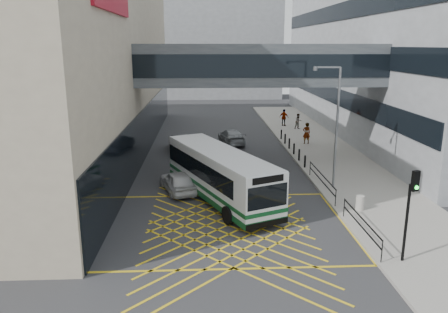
{
  "coord_description": "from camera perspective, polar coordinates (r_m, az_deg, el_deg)",
  "views": [
    {
      "loc": [
        -1.16,
        -20.67,
        8.96
      ],
      "look_at": [
        0.0,
        4.0,
        2.6
      ],
      "focal_mm": 35.0,
      "sensor_mm": 36.0,
      "label": 1
    }
  ],
  "objects": [
    {
      "name": "car_silver",
      "position": [
        40.46,
        1.01,
        2.69
      ],
      "size": [
        2.6,
        4.88,
        1.45
      ],
      "primitive_type": "imported",
      "rotation": [
        0.0,
        0.0,
        3.28
      ],
      "color": "gray",
      "rests_on": "ground"
    },
    {
      "name": "car_dark",
      "position": [
        38.08,
        -5.7,
        1.85
      ],
      "size": [
        2.66,
        4.81,
        1.42
      ],
      "primitive_type": "imported",
      "rotation": [
        0.0,
        0.0,
        3.35
      ],
      "color": "black",
      "rests_on": "ground"
    },
    {
      "name": "ground",
      "position": [
        22.56,
        0.48,
        -8.96
      ],
      "size": [
        120.0,
        120.0,
        0.0
      ],
      "primitive_type": "plane",
      "color": "#333335"
    },
    {
      "name": "kerb_railings",
      "position": [
        24.95,
        14.55,
        -4.94
      ],
      "size": [
        0.05,
        12.54,
        1.0
      ],
      "color": "black",
      "rests_on": "pavement"
    },
    {
      "name": "car_white",
      "position": [
        27.39,
        -6.04,
        -3.23
      ],
      "size": [
        3.02,
        4.64,
        1.37
      ],
      "primitive_type": "imported",
      "rotation": [
        0.0,
        0.0,
        3.46
      ],
      "color": "silver",
      "rests_on": "ground"
    },
    {
      "name": "box_junction",
      "position": [
        22.56,
        0.48,
        -8.95
      ],
      "size": [
        12.0,
        9.0,
        0.01
      ],
      "color": "gold",
      "rests_on": "ground"
    },
    {
      "name": "bus",
      "position": [
        25.68,
        -0.69,
        -2.22
      ],
      "size": [
        6.52,
        10.71,
        2.98
      ],
      "rotation": [
        0.0,
        0.0,
        0.42
      ],
      "color": "white",
      "rests_on": "ground"
    },
    {
      "name": "building_far",
      "position": [
        80.68,
        -3.39,
        14.44
      ],
      "size": [
        28.0,
        16.0,
        18.0
      ],
      "primitive_type": "cube",
      "color": "gray",
      "rests_on": "ground"
    },
    {
      "name": "pedestrian_b",
      "position": [
        47.46,
        9.68,
        4.54
      ],
      "size": [
        0.89,
        0.66,
        1.63
      ],
      "primitive_type": "imported",
      "rotation": [
        0.0,
        0.0,
        0.27
      ],
      "color": "gray",
      "rests_on": "pavement"
    },
    {
      "name": "pedestrian_c",
      "position": [
        49.03,
        7.84,
        5.06
      ],
      "size": [
        1.2,
        1.02,
        1.85
      ],
      "primitive_type": "imported",
      "rotation": [
        0.0,
        0.0,
        2.58
      ],
      "color": "gray",
      "rests_on": "pavement"
    },
    {
      "name": "bollards",
      "position": [
        37.38,
        8.82,
        1.35
      ],
      "size": [
        0.14,
        10.14,
        0.9
      ],
      "color": "black",
      "rests_on": "pavement"
    },
    {
      "name": "pavement",
      "position": [
        38.14,
        12.84,
        0.6
      ],
      "size": [
        6.0,
        54.0,
        0.16
      ],
      "primitive_type": "cube",
      "color": "gray",
      "rests_on": "ground"
    },
    {
      "name": "traffic_light",
      "position": [
        19.22,
        23.2,
        -5.61
      ],
      "size": [
        0.32,
        0.48,
        3.98
      ],
      "rotation": [
        0.0,
        0.0,
        0.34
      ],
      "color": "black",
      "rests_on": "pavement"
    },
    {
      "name": "pedestrian_a",
      "position": [
        40.42,
        10.72,
        3.01
      ],
      "size": [
        0.83,
        0.64,
        1.93
      ],
      "primitive_type": "imported",
      "rotation": [
        0.0,
        0.0,
        3.27
      ],
      "color": "gray",
      "rests_on": "pavement"
    },
    {
      "name": "litter_bin",
      "position": [
        25.14,
        17.33,
        -5.77
      ],
      "size": [
        0.46,
        0.46,
        0.8
      ],
      "primitive_type": "cylinder",
      "color": "#ADA89E",
      "rests_on": "pavement"
    },
    {
      "name": "skybridge",
      "position": [
        32.97,
        4.66,
        11.85
      ],
      "size": [
        20.0,
        4.1,
        3.0
      ],
      "color": "#494E53",
      "rests_on": "ground"
    },
    {
      "name": "street_lamp",
      "position": [
        27.69,
        14.22,
        4.61
      ],
      "size": [
        1.71,
        0.33,
        7.53
      ],
      "rotation": [
        0.0,
        0.0,
        -0.08
      ],
      "color": "slate",
      "rests_on": "pavement"
    }
  ]
}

